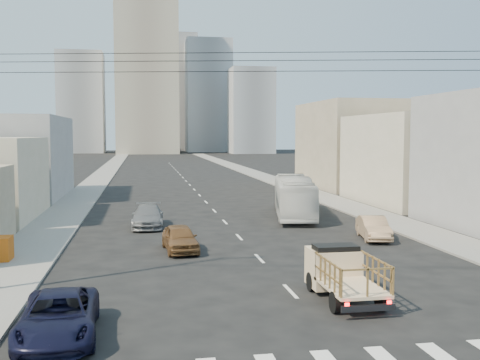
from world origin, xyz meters
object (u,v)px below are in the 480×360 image
object	(u,v)px
flatbed_pickup	(343,270)
sedan_brown	(180,238)
sedan_tan	(373,228)
sedan_grey	(148,216)
navy_pickup	(58,317)
city_bus	(294,197)

from	to	relation	value
flatbed_pickup	sedan_brown	bearing A→B (deg)	119.23
sedan_tan	sedan_grey	bearing A→B (deg)	163.94
navy_pickup	city_bus	size ratio (longest dim) A/B	0.45
city_bus	navy_pickup	bearing A→B (deg)	-108.96
navy_pickup	sedan_tan	bearing A→B (deg)	38.37
flatbed_pickup	navy_pickup	size ratio (longest dim) A/B	0.89
navy_pickup	sedan_grey	distance (m)	20.74
flatbed_pickup	city_bus	distance (m)	21.39
city_bus	sedan_tan	distance (m)	10.03
flatbed_pickup	sedan_grey	size ratio (longest dim) A/B	0.88
sedan_brown	sedan_grey	xyz separation A→B (m)	(-1.62, 8.22, 0.03)
sedan_brown	sedan_tan	bearing A→B (deg)	2.71
sedan_tan	sedan_grey	world-z (taller)	sedan_grey
navy_pickup	city_bus	distance (m)	27.33
navy_pickup	city_bus	xyz separation A→B (m)	(13.88, 23.53, 0.84)
navy_pickup	sedan_brown	size ratio (longest dim) A/B	1.20
city_bus	sedan_tan	bearing A→B (deg)	-65.69
sedan_tan	navy_pickup	bearing A→B (deg)	-128.34
sedan_brown	sedan_grey	distance (m)	8.38
sedan_brown	sedan_tan	xyz separation A→B (m)	(11.57, 1.46, -0.02)
flatbed_pickup	sedan_tan	distance (m)	12.83
flatbed_pickup	city_bus	world-z (taller)	city_bus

